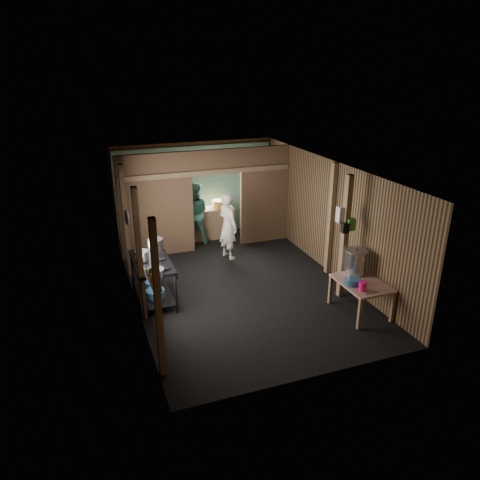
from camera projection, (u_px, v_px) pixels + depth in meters
name	position (u px, v px, depth m)	size (l,w,h in m)	color
floor	(237.00, 283.00, 10.19)	(4.50, 7.00, 0.00)	black
ceiling	(237.00, 168.00, 9.25)	(4.50, 7.00, 0.00)	#3D3D3C
wall_back	(195.00, 189.00, 12.78)	(4.50, 0.00, 2.60)	brown
wall_front	(318.00, 304.00, 6.66)	(4.50, 0.00, 2.60)	brown
wall_left	(130.00, 241.00, 9.00)	(0.00, 7.00, 2.60)	brown
wall_right	(329.00, 217.00, 10.44)	(0.00, 7.00, 2.60)	brown
partition_left	(156.00, 206.00, 11.22)	(1.85, 0.10, 2.60)	brown
partition_right	(264.00, 195.00, 12.15)	(1.35, 0.10, 2.60)	brown
partition_header	(216.00, 161.00, 11.36)	(1.30, 0.10, 0.60)	brown
turquoise_panel	(195.00, 191.00, 12.75)	(4.40, 0.06, 2.50)	#79B7AC
back_counter	(211.00, 223.00, 12.72)	(1.20, 0.50, 0.85)	#8B7450
wall_clock	(204.00, 168.00, 12.56)	(0.20, 0.20, 0.03)	beige
post_left_a	(158.00, 301.00, 6.75)	(0.10, 0.12, 2.60)	#8B7450
post_left_b	(140.00, 256.00, 8.32)	(0.10, 0.12, 2.60)	#8B7450
post_left_c	(126.00, 222.00, 10.07)	(0.10, 0.12, 2.60)	#8B7450
post_right	(331.00, 220.00, 10.25)	(0.10, 0.12, 2.60)	#8B7450
post_free	(345.00, 238.00, 9.18)	(0.12, 0.12, 2.60)	#8B7450
cross_beam	(208.00, 172.00, 11.33)	(4.40, 0.12, 0.12)	#8B7450
pan_lid_big	(128.00, 218.00, 9.24)	(0.34, 0.34, 0.03)	gray
pan_lid_small	(126.00, 217.00, 9.62)	(0.30, 0.30, 0.03)	black
wall_shelf	(153.00, 280.00, 7.16)	(0.14, 0.80, 0.03)	#8B7450
jar_white	(156.00, 283.00, 6.92)	(0.07, 0.07, 0.10)	beige
jar_yellow	(153.00, 277.00, 7.13)	(0.08, 0.08, 0.10)	#D08A37
jar_green	(151.00, 271.00, 7.33)	(0.06, 0.06, 0.10)	#368E2A
bag_white	(342.00, 214.00, 9.06)	(0.22, 0.15, 0.32)	beige
bag_green	(351.00, 224.00, 9.04)	(0.16, 0.12, 0.24)	#368E2A
bag_black	(345.00, 228.00, 9.00)	(0.14, 0.10, 0.20)	black
gas_range	(153.00, 281.00, 9.29)	(0.77, 1.50, 0.89)	black
prep_table	(360.00, 297.00, 8.88)	(0.81, 1.11, 0.66)	#A67D69
stove_pot_large	(156.00, 246.00, 9.49)	(0.32, 0.32, 0.32)	silver
stove_pot_med	(142.00, 256.00, 9.09)	(0.28, 0.28, 0.24)	silver
frying_pan	(156.00, 270.00, 8.66)	(0.31, 0.53, 0.07)	gray
blue_tub_front	(155.00, 293.00, 9.19)	(0.38, 0.38, 0.16)	#27537A
blue_tub_back	(151.00, 284.00, 9.62)	(0.30, 0.30, 0.12)	#27537A
stock_pot	(356.00, 262.00, 9.05)	(0.44, 0.44, 0.52)	silver
wash_basin	(353.00, 281.00, 8.65)	(0.31, 0.31, 0.12)	#27537A
pink_bucket	(363.00, 286.00, 8.41)	(0.15, 0.15, 0.18)	#FD1474
knife	(372.00, 293.00, 8.34)	(0.30, 0.04, 0.01)	silver
yellow_tub	(219.00, 204.00, 12.60)	(0.37, 0.37, 0.20)	#D08A37
red_cup	(199.00, 207.00, 12.43)	(0.11, 0.11, 0.13)	brown
cook	(228.00, 226.00, 11.23)	(0.60, 0.40, 1.66)	silver
worker_back	(194.00, 214.00, 12.17)	(0.81, 0.63, 1.67)	#377665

